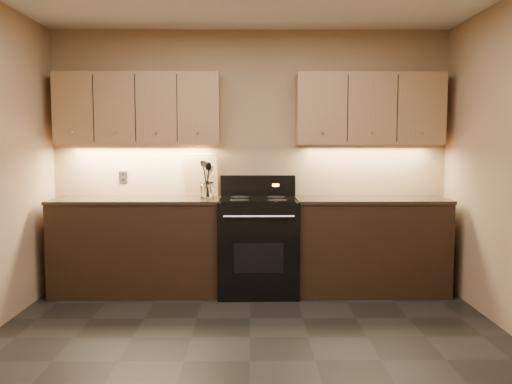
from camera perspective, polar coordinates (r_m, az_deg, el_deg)
floor at (r=3.83m, az=-0.65°, el=-17.33°), size 4.00×4.00×0.00m
wall_back at (r=5.54m, az=-0.63°, el=3.45°), size 4.00×0.04×2.60m
counter_left at (r=5.45m, az=-12.32°, el=-5.53°), size 1.62×0.62×0.93m
counter_right at (r=5.46m, az=11.90°, el=-5.49°), size 1.46×0.62×0.93m
stove at (r=5.32m, az=0.24°, el=-5.53°), size 0.76×0.68×1.14m
upper_cab_left at (r=5.51m, az=-12.27°, el=8.52°), size 1.60×0.30×0.70m
upper_cab_right at (r=5.53m, az=11.83°, el=8.52°), size 1.44×0.30×0.70m
outlet_plate at (r=5.70m, az=-13.82°, el=1.54°), size 0.08×0.01×0.12m
utensil_crock at (r=5.31m, az=-5.17°, el=0.16°), size 0.15×0.15×0.16m
cutting_board at (r=5.53m, az=-5.82°, el=1.82°), size 0.35×0.12×0.43m
wooden_spoon at (r=5.29m, az=-5.60°, el=1.20°), size 0.14×0.11×0.32m
black_spoon at (r=5.33m, az=-5.19°, el=1.43°), size 0.09×0.18×0.35m
black_turner at (r=5.28m, az=-5.02°, el=1.50°), size 0.16×0.15×0.38m
steel_spatula at (r=5.32m, az=-4.81°, el=1.45°), size 0.15×0.12×0.37m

